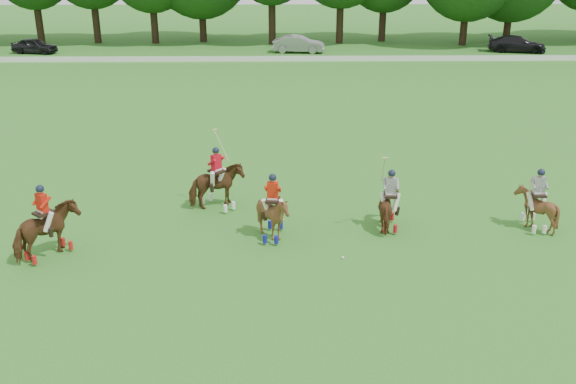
{
  "coord_description": "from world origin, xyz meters",
  "views": [
    {
      "loc": [
        0.42,
        -16.44,
        9.51
      ],
      "look_at": [
        0.77,
        4.2,
        1.4
      ],
      "focal_mm": 40.0,
      "sensor_mm": 36.0,
      "label": 1
    }
  ],
  "objects_px": {
    "polo_red_b": "(217,186)",
    "polo_stripe_b": "(536,208)",
    "car_mid": "(298,44)",
    "polo_ball": "(343,258)",
    "car_right": "(517,44)",
    "polo_red_c": "(273,215)",
    "polo_stripe_a": "(390,208)",
    "car_left": "(34,46)",
    "polo_red_a": "(46,231)"
  },
  "relations": [
    {
      "from": "polo_red_b",
      "to": "polo_stripe_b",
      "type": "bearing_deg",
      "value": -10.31
    },
    {
      "from": "polo_stripe_a",
      "to": "polo_stripe_b",
      "type": "distance_m",
      "value": 5.12
    },
    {
      "from": "polo_red_a",
      "to": "polo_stripe_b",
      "type": "distance_m",
      "value": 16.52
    },
    {
      "from": "polo_red_a",
      "to": "polo_stripe_a",
      "type": "bearing_deg",
      "value": 10.19
    },
    {
      "from": "polo_stripe_b",
      "to": "polo_ball",
      "type": "xyz_separation_m",
      "value": [
        -6.97,
        -2.22,
        -0.75
      ]
    },
    {
      "from": "polo_red_c",
      "to": "polo_stripe_a",
      "type": "relative_size",
      "value": 0.85
    },
    {
      "from": "car_mid",
      "to": "polo_stripe_a",
      "type": "height_order",
      "value": "polo_stripe_a"
    },
    {
      "from": "polo_ball",
      "to": "polo_red_b",
      "type": "bearing_deg",
      "value": 135.52
    },
    {
      "from": "car_mid",
      "to": "polo_stripe_a",
      "type": "xyz_separation_m",
      "value": [
        1.96,
        -38.3,
        0.01
      ]
    },
    {
      "from": "polo_red_a",
      "to": "polo_red_c",
      "type": "relative_size",
      "value": 1.06
    },
    {
      "from": "car_mid",
      "to": "polo_ball",
      "type": "xyz_separation_m",
      "value": [
        0.11,
        -40.63,
        -0.72
      ]
    },
    {
      "from": "car_mid",
      "to": "car_right",
      "type": "xyz_separation_m",
      "value": [
        19.94,
        0.0,
        -0.03
      ]
    },
    {
      "from": "car_right",
      "to": "polo_red_c",
      "type": "distance_m",
      "value": 44.84
    },
    {
      "from": "car_left",
      "to": "polo_stripe_b",
      "type": "height_order",
      "value": "polo_stripe_b"
    },
    {
      "from": "polo_red_a",
      "to": "polo_ball",
      "type": "height_order",
      "value": "polo_red_a"
    },
    {
      "from": "polo_red_c",
      "to": "polo_ball",
      "type": "xyz_separation_m",
      "value": [
        2.24,
        -1.6,
        -0.79
      ]
    },
    {
      "from": "car_left",
      "to": "car_right",
      "type": "relative_size",
      "value": 0.79
    },
    {
      "from": "polo_stripe_a",
      "to": "polo_stripe_b",
      "type": "relative_size",
      "value": 1.22
    },
    {
      "from": "polo_red_a",
      "to": "polo_ball",
      "type": "bearing_deg",
      "value": -1.85
    },
    {
      "from": "car_left",
      "to": "polo_red_c",
      "type": "distance_m",
      "value": 44.66
    },
    {
      "from": "polo_stripe_a",
      "to": "polo_ball",
      "type": "height_order",
      "value": "polo_stripe_a"
    },
    {
      "from": "car_left",
      "to": "polo_stripe_b",
      "type": "relative_size",
      "value": 1.8
    },
    {
      "from": "polo_red_b",
      "to": "polo_stripe_b",
      "type": "distance_m",
      "value": 11.51
    },
    {
      "from": "car_left",
      "to": "polo_stripe_a",
      "type": "xyz_separation_m",
      "value": [
        25.78,
        -38.3,
        0.09
      ]
    },
    {
      "from": "polo_ball",
      "to": "car_mid",
      "type": "bearing_deg",
      "value": 90.16
    },
    {
      "from": "car_mid",
      "to": "polo_red_b",
      "type": "bearing_deg",
      "value": 179.7
    },
    {
      "from": "car_left",
      "to": "polo_stripe_b",
      "type": "bearing_deg",
      "value": -130.81
    },
    {
      "from": "car_left",
      "to": "polo_red_b",
      "type": "relative_size",
      "value": 1.36
    },
    {
      "from": "car_right",
      "to": "polo_stripe_b",
      "type": "height_order",
      "value": "polo_stripe_b"
    },
    {
      "from": "polo_stripe_a",
      "to": "polo_ball",
      "type": "bearing_deg",
      "value": -128.34
    },
    {
      "from": "car_left",
      "to": "car_mid",
      "type": "distance_m",
      "value": 23.82
    },
    {
      "from": "car_right",
      "to": "polo_stripe_a",
      "type": "relative_size",
      "value": 1.87
    },
    {
      "from": "polo_red_c",
      "to": "polo_stripe_b",
      "type": "height_order",
      "value": "polo_red_c"
    },
    {
      "from": "car_mid",
      "to": "polo_red_b",
      "type": "height_order",
      "value": "polo_red_b"
    },
    {
      "from": "car_left",
      "to": "polo_stripe_b",
      "type": "xyz_separation_m",
      "value": [
        30.9,
        -38.42,
        0.11
      ]
    },
    {
      "from": "polo_stripe_a",
      "to": "polo_red_a",
      "type": "bearing_deg",
      "value": -169.81
    },
    {
      "from": "car_left",
      "to": "polo_red_a",
      "type": "distance_m",
      "value": 42.85
    },
    {
      "from": "car_right",
      "to": "polo_stripe_b",
      "type": "relative_size",
      "value": 2.28
    },
    {
      "from": "polo_ball",
      "to": "car_left",
      "type": "bearing_deg",
      "value": 120.5
    },
    {
      "from": "polo_stripe_a",
      "to": "car_right",
      "type": "bearing_deg",
      "value": 64.85
    },
    {
      "from": "polo_red_c",
      "to": "polo_ball",
      "type": "relative_size",
      "value": 25.83
    },
    {
      "from": "car_right",
      "to": "polo_red_b",
      "type": "distance_m",
      "value": 43.66
    },
    {
      "from": "polo_red_c",
      "to": "polo_stripe_a",
      "type": "height_order",
      "value": "polo_stripe_a"
    },
    {
      "from": "polo_stripe_b",
      "to": "polo_ball",
      "type": "bearing_deg",
      "value": -162.35
    },
    {
      "from": "car_left",
      "to": "polo_red_a",
      "type": "relative_size",
      "value": 1.62
    },
    {
      "from": "polo_stripe_b",
      "to": "car_mid",
      "type": "bearing_deg",
      "value": 100.44
    },
    {
      "from": "polo_stripe_b",
      "to": "polo_red_c",
      "type": "bearing_deg",
      "value": -176.16
    },
    {
      "from": "car_mid",
      "to": "polo_ball",
      "type": "distance_m",
      "value": 40.64
    },
    {
      "from": "car_mid",
      "to": "polo_stripe_a",
      "type": "distance_m",
      "value": 38.35
    },
    {
      "from": "car_left",
      "to": "car_mid",
      "type": "relative_size",
      "value": 0.86
    }
  ]
}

